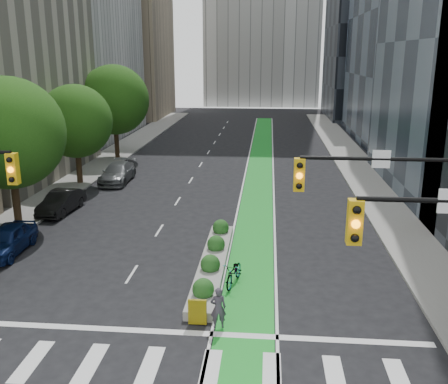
% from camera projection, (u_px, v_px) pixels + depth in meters
% --- Properties ---
extents(ground, '(160.00, 160.00, 0.00)m').
position_uv_depth(ground, '(156.00, 350.00, 17.28)').
color(ground, black).
rests_on(ground, ground).
extents(sidewalk_left, '(3.60, 90.00, 0.15)m').
position_uv_depth(sidewalk_left, '(84.00, 174.00, 42.27)').
color(sidewalk_left, gray).
rests_on(sidewalk_left, ground).
extents(sidewalk_right, '(3.60, 90.00, 0.15)m').
position_uv_depth(sidewalk_right, '(368.00, 180.00, 40.23)').
color(sidewalk_right, gray).
rests_on(sidewalk_right, ground).
extents(bike_lane_paint, '(2.20, 70.00, 0.01)m').
position_uv_depth(bike_lane_paint, '(260.00, 166.00, 45.81)').
color(bike_lane_paint, green).
rests_on(bike_lane_paint, ground).
extents(building_tan_far, '(14.00, 16.00, 26.00)m').
position_uv_depth(building_tan_far, '(121.00, 34.00, 78.87)').
color(building_tan_far, tan).
rests_on(building_tan_far, ground).
extents(building_dark_end, '(14.00, 18.00, 28.00)m').
position_uv_depth(building_dark_end, '(377.00, 26.00, 77.07)').
color(building_dark_end, black).
rests_on(building_dark_end, ground).
extents(tree_mid, '(6.40, 6.40, 8.78)m').
position_uv_depth(tree_mid, '(8.00, 133.00, 28.25)').
color(tree_mid, black).
rests_on(tree_mid, ground).
extents(tree_midfar, '(5.60, 5.60, 7.76)m').
position_uv_depth(tree_midfar, '(75.00, 121.00, 38.02)').
color(tree_midfar, black).
rests_on(tree_midfar, ground).
extents(tree_far, '(6.60, 6.60, 9.00)m').
position_uv_depth(tree_far, '(114.00, 100.00, 47.41)').
color(tree_far, black).
rests_on(tree_far, ground).
extents(signal_right, '(5.82, 0.51, 7.20)m').
position_uv_depth(signal_right, '(425.00, 222.00, 15.69)').
color(signal_right, black).
rests_on(signal_right, ground).
extents(median_planter, '(1.20, 10.26, 1.10)m').
position_uv_depth(median_planter, '(213.00, 261.00, 23.83)').
color(median_planter, gray).
rests_on(median_planter, ground).
extents(bicycle, '(1.15, 2.18, 1.09)m').
position_uv_depth(bicycle, '(234.00, 272.00, 22.16)').
color(bicycle, gray).
rests_on(bicycle, ground).
extents(cyclist, '(0.66, 0.49, 1.63)m').
position_uv_depth(cyclist, '(218.00, 308.00, 18.51)').
color(cyclist, '#3B343F').
rests_on(cyclist, ground).
extents(parked_car_left_near, '(1.95, 4.48, 1.50)m').
position_uv_depth(parked_car_left_near, '(7.00, 240.00, 25.49)').
color(parked_car_left_near, '#0B1A46').
rests_on(parked_car_left_near, ground).
extents(parked_car_left_mid, '(1.84, 4.42, 1.42)m').
position_uv_depth(parked_car_left_mid, '(61.00, 202.00, 32.12)').
color(parked_car_left_mid, black).
rests_on(parked_car_left_mid, ground).
extents(parked_car_left_far, '(2.22, 5.22, 1.50)m').
position_uv_depth(parked_car_left_far, '(117.00, 173.00, 39.80)').
color(parked_car_left_far, '#545659').
rests_on(parked_car_left_far, ground).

